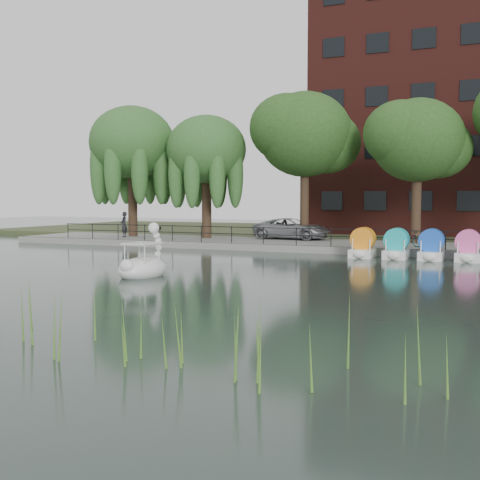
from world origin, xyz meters
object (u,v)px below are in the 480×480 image
Objects in this scene: minivan at (292,227)px; pedestrian at (124,223)px; bicycle at (408,238)px; swan_boat at (143,265)px.

pedestrian reaches higher than minivan.
swan_boat reaches higher than bicycle.
swan_boat reaches higher than minivan.
swan_boat is (-8.23, -13.79, -0.44)m from bicycle.
bicycle is (7.75, -3.17, -0.28)m from minivan.
swan_boat is at bearing -177.48° from minivan.
pedestrian is (-18.86, 0.58, 0.49)m from bicycle.
pedestrian is at bearing 127.72° from swan_boat.
swan_boat is at bearing 20.03° from pedestrian.
bicycle is at bearing 60.40° from swan_boat.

